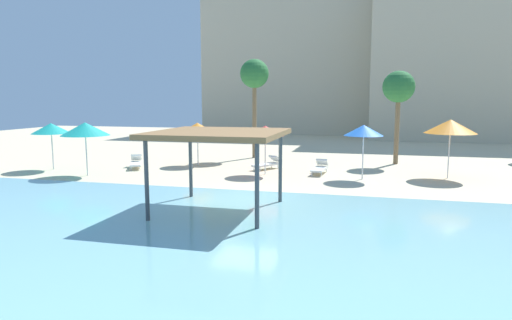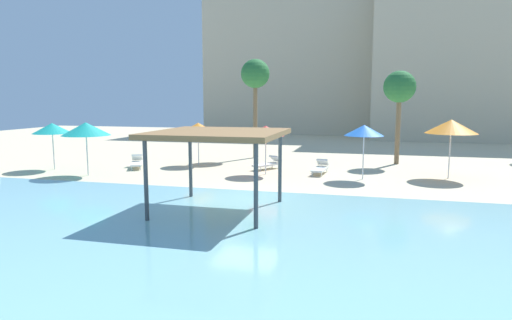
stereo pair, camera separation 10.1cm
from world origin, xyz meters
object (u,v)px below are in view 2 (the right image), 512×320
object	(u,v)px
palm_tree_0	(400,89)
palm_tree_2	(255,76)
beach_umbrella_red_1	(266,131)
beach_umbrella_blue_6	(364,130)
beach_umbrella_teal_4	(86,129)
shade_pavilion	(218,136)
lounge_chair_1	(320,167)
beach_umbrella_orange_5	(198,127)
lounge_chair_4	(137,162)
lounge_chair_3	(269,163)
beach_umbrella_orange_0	(451,127)
beach_umbrella_teal_2	(52,128)

from	to	relation	value
palm_tree_0	palm_tree_2	distance (m)	9.15
palm_tree_2	beach_umbrella_red_1	bearing A→B (deg)	-70.83
beach_umbrella_blue_6	beach_umbrella_teal_4	bearing A→B (deg)	-169.99
shade_pavilion	lounge_chair_1	size ratio (longest dim) A/B	2.24
beach_umbrella_orange_5	lounge_chair_1	world-z (taller)	beach_umbrella_orange_5
beach_umbrella_blue_6	palm_tree_2	size ratio (longest dim) A/B	0.41
beach_umbrella_orange_5	lounge_chair_4	xyz separation A→B (m)	(-3.03, -1.93, -1.93)
beach_umbrella_teal_4	beach_umbrella_blue_6	bearing A→B (deg)	10.01
palm_tree_0	lounge_chair_3	bearing A→B (deg)	-151.49
beach_umbrella_teal_4	lounge_chair_1	xyz separation A→B (m)	(11.61, 3.57, -2.09)
shade_pavilion	beach_umbrella_orange_0	distance (m)	12.74
beach_umbrella_orange_0	lounge_chair_4	xyz separation A→B (m)	(-16.80, -0.83, -2.26)
beach_umbrella_red_1	beach_umbrella_blue_6	world-z (taller)	beach_umbrella_blue_6
beach_umbrella_orange_5	beach_umbrella_orange_0	bearing A→B (deg)	-4.57
beach_umbrella_orange_0	beach_umbrella_teal_4	bearing A→B (deg)	-168.17
beach_umbrella_red_1	lounge_chair_4	distance (m)	7.93
beach_umbrella_orange_5	palm_tree_0	world-z (taller)	palm_tree_0
beach_umbrella_red_1	lounge_chair_3	distance (m)	2.66
lounge_chair_3	palm_tree_2	distance (m)	7.12
beach_umbrella_blue_6	palm_tree_2	xyz separation A→B (m)	(-7.18, 6.54, 3.01)
shade_pavilion	lounge_chair_1	world-z (taller)	shade_pavilion
beach_umbrella_red_1	beach_umbrella_teal_2	world-z (taller)	beach_umbrella_teal_2
lounge_chair_3	beach_umbrella_teal_2	bearing A→B (deg)	-43.77
beach_umbrella_orange_5	beach_umbrella_red_1	bearing A→B (deg)	-25.68
lounge_chair_3	palm_tree_0	world-z (taller)	palm_tree_0
beach_umbrella_teal_2	beach_umbrella_teal_4	world-z (taller)	beach_umbrella_teal_4
lounge_chair_3	palm_tree_0	bearing A→B (deg)	149.75
beach_umbrella_teal_4	lounge_chair_4	distance (m)	3.78
beach_umbrella_teal_2	palm_tree_0	bearing A→B (deg)	20.41
beach_umbrella_orange_0	beach_umbrella_teal_4	world-z (taller)	beach_umbrella_orange_0
shade_pavilion	beach_umbrella_blue_6	size ratio (longest dim) A/B	1.62
beach_umbrella_red_1	lounge_chair_3	bearing A→B (deg)	97.57
beach_umbrella_teal_4	lounge_chair_3	bearing A→B (deg)	27.16
beach_umbrella_teal_2	lounge_chair_1	xyz separation A→B (m)	(14.69, 2.29, -1.98)
lounge_chair_4	shade_pavilion	bearing A→B (deg)	17.22
beach_umbrella_teal_4	beach_umbrella_orange_5	xyz separation A→B (m)	(4.19, 4.86, -0.15)
beach_umbrella_teal_2	lounge_chair_3	distance (m)	12.25
beach_umbrella_teal_4	palm_tree_0	bearing A→B (deg)	27.77
beach_umbrella_red_1	shade_pavilion	bearing A→B (deg)	-88.79
beach_umbrella_teal_4	beach_umbrella_orange_5	distance (m)	6.42
beach_umbrella_teal_2	lounge_chair_3	world-z (taller)	beach_umbrella_teal_2
shade_pavilion	palm_tree_2	size ratio (longest dim) A/B	0.66
lounge_chair_1	palm_tree_2	distance (m)	8.94
beach_umbrella_blue_6	shade_pavilion	bearing A→B (deg)	-121.87
beach_umbrella_red_1	palm_tree_2	distance (m)	7.42
beach_umbrella_red_1	lounge_chair_1	world-z (taller)	beach_umbrella_red_1
shade_pavilion	beach_umbrella_teal_2	world-z (taller)	shade_pavilion
lounge_chair_1	palm_tree_0	bearing A→B (deg)	144.26
palm_tree_2	lounge_chair_4	bearing A→B (deg)	-132.15
beach_umbrella_red_1	palm_tree_0	bearing A→B (deg)	39.41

